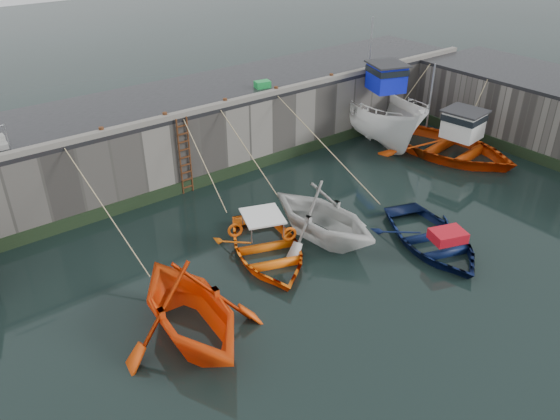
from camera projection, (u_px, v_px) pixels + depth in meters
ground at (406, 295)px, 16.65m from camera, size 120.00×120.00×0.00m
quay_back at (196, 128)px, 24.49m from camera, size 30.00×5.00×3.00m
road_back at (194, 94)px, 23.69m from camera, size 30.00×5.00×0.16m
kerb_back at (222, 104)px, 21.99m from camera, size 30.00×0.30×0.20m
algae_back at (228, 173)px, 23.37m from camera, size 30.00×0.08×0.50m
algae_right at (542, 160)px, 24.53m from camera, size 0.08×15.00×0.50m
ladder at (185, 157)px, 21.61m from camera, size 0.51×0.08×3.20m
boat_near_white at (192, 334)px, 15.15m from camera, size 4.54×5.16×2.57m
boat_near_white_rope at (119, 253)px, 18.60m from camera, size 0.04×5.68×3.10m
boat_near_blue at (267, 255)px, 18.50m from camera, size 4.75×5.56×0.97m
boat_near_blue_rope at (205, 207)px, 21.32m from camera, size 0.04×4.13×3.10m
boat_near_blacktrim at (321, 237)px, 19.47m from camera, size 4.46×5.00×2.41m
boat_near_blacktrim_rope at (253, 192)px, 22.38m from camera, size 0.04×4.34×3.10m
boat_near_navy at (431, 245)px, 19.04m from camera, size 4.75×5.58×0.98m
boat_near_navy_rope at (325, 186)px, 22.88m from camera, size 0.04×6.71×3.10m
boat_far_white at (377, 114)px, 26.86m from camera, size 5.18×8.15×5.95m
boat_far_orange at (448, 146)px, 25.43m from camera, size 5.66×7.27×4.38m
fish_crate at (262, 84)px, 24.16m from camera, size 0.74×0.56×0.29m
bollard_a at (102, 131)px, 19.41m from camera, size 0.18×0.18×0.28m
bollard_b at (165, 116)px, 20.72m from camera, size 0.18×0.18×0.28m
bollard_c at (225, 102)px, 22.14m from camera, size 0.18×0.18×0.28m
bollard_d at (276, 90)px, 23.51m from camera, size 0.18×0.18×0.28m
bollard_e at (331, 77)px, 25.19m from camera, size 0.18×0.18×0.28m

